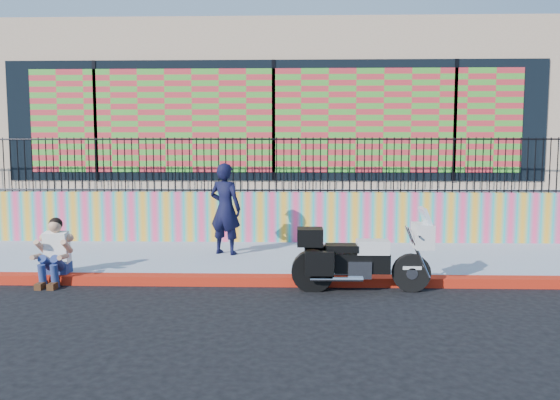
{
  "coord_description": "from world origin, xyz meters",
  "views": [
    {
      "loc": [
        0.52,
        -8.72,
        2.25
      ],
      "look_at": [
        0.23,
        1.2,
        1.28
      ],
      "focal_mm": 35.0,
      "sensor_mm": 36.0,
      "label": 1
    }
  ],
  "objects": [
    {
      "name": "ground",
      "position": [
        0.0,
        0.0,
        0.0
      ],
      "size": [
        90.0,
        90.0,
        0.0
      ],
      "primitive_type": "plane",
      "color": "black",
      "rests_on": "ground"
    },
    {
      "name": "red_curb",
      "position": [
        0.0,
        0.0,
        0.07
      ],
      "size": [
        16.0,
        0.3,
        0.15
      ],
      "primitive_type": "cube",
      "color": "#AA220C",
      "rests_on": "ground"
    },
    {
      "name": "sidewalk",
      "position": [
        0.0,
        1.65,
        0.07
      ],
      "size": [
        16.0,
        3.0,
        0.15
      ],
      "primitive_type": "cube",
      "color": "#8B94A7",
      "rests_on": "ground"
    },
    {
      "name": "mural_wall",
      "position": [
        0.0,
        3.25,
        0.7
      ],
      "size": [
        16.0,
        0.2,
        1.1
      ],
      "primitive_type": "cube",
      "color": "#FF4378",
      "rests_on": "sidewalk"
    },
    {
      "name": "metal_fence",
      "position": [
        0.0,
        3.25,
        1.85
      ],
      "size": [
        15.8,
        0.04,
        1.2
      ],
      "primitive_type": null,
      "color": "black",
      "rests_on": "mural_wall"
    },
    {
      "name": "elevated_platform",
      "position": [
        0.0,
        8.35,
        0.62
      ],
      "size": [
        16.0,
        10.0,
        1.25
      ],
      "primitive_type": "cube",
      "color": "#8B94A7",
      "rests_on": "ground"
    },
    {
      "name": "storefront_building",
      "position": [
        0.0,
        8.13,
        3.25
      ],
      "size": [
        14.0,
        8.06,
        4.0
      ],
      "color": "tan",
      "rests_on": "elevated_platform"
    },
    {
      "name": "police_motorcycle",
      "position": [
        1.51,
        -0.35,
        0.55
      ],
      "size": [
        2.12,
        0.7,
        1.32
      ],
      "color": "black",
      "rests_on": "ground"
    },
    {
      "name": "police_officer",
      "position": [
        -0.85,
        1.81,
        1.04
      ],
      "size": [
        0.76,
        0.64,
        1.78
      ],
      "primitive_type": "imported",
      "rotation": [
        0.0,
        0.0,
        2.76
      ],
      "color": "black",
      "rests_on": "sidewalk"
    },
    {
      "name": "seated_man",
      "position": [
        -3.43,
        -0.09,
        0.45
      ],
      "size": [
        0.54,
        0.71,
        1.06
      ],
      "color": "navy",
      "rests_on": "ground"
    }
  ]
}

